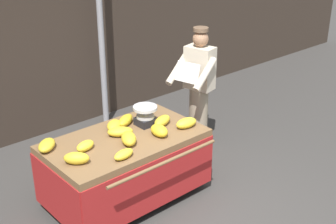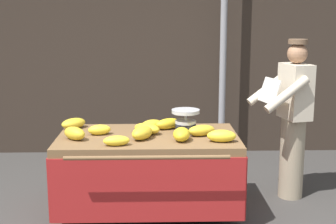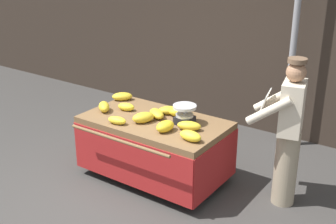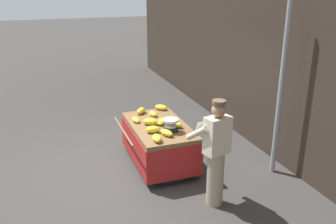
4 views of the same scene
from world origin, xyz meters
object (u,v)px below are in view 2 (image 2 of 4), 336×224
banana_bunch_3 (142,133)px  street_pole (223,44)px  weighing_scale (186,121)px  banana_cart (148,157)px  banana_bunch_6 (201,130)px  banana_bunch_7 (147,129)px  banana_bunch_1 (116,141)px  banana_bunch_4 (99,130)px  banana_bunch_8 (152,125)px  banana_bunch_2 (182,134)px  banana_bunch_10 (75,133)px  vendor_person (293,119)px  banana_bunch_5 (222,136)px  banana_bunch_9 (74,123)px  banana_bunch_0 (168,124)px

banana_bunch_3 → street_pole: bearing=62.9°
weighing_scale → banana_cart: bearing=-164.9°
banana_bunch_6 → banana_bunch_7: 0.54m
banana_bunch_1 → banana_bunch_4: bearing=116.1°
banana_cart → banana_bunch_8: bearing=82.6°
weighing_scale → banana_bunch_2: (-0.06, -0.32, -0.06)m
banana_bunch_10 → vendor_person: (2.22, 0.54, 0.01)m
weighing_scale → banana_bunch_3: bearing=-149.8°
weighing_scale → banana_bunch_7: weighing_scale is taller
banana_bunch_8 → vendor_person: (1.50, 0.15, 0.02)m
banana_bunch_1 → vendor_person: size_ratio=0.14×
banana_bunch_5 → banana_bunch_9: bearing=158.7°
banana_bunch_7 → vendor_person: size_ratio=0.16×
street_pole → banana_bunch_10: 2.72m
weighing_scale → banana_bunch_5: weighing_scale is taller
banana_bunch_2 → banana_bunch_10: banana_bunch_2 is taller
banana_bunch_2 → banana_bunch_1: bearing=-166.0°
banana_bunch_6 → banana_bunch_7: size_ratio=0.99×
street_pole → banana_bunch_8: 2.02m
banana_bunch_6 → banana_bunch_8: bearing=150.4°
street_pole → weighing_scale: 1.99m
banana_bunch_9 → banana_bunch_6: bearing=-14.6°
weighing_scale → street_pole: bearing=71.0°
vendor_person → banana_bunch_10: bearing=-166.3°
banana_cart → banana_bunch_0: bearing=51.7°
banana_bunch_9 → banana_bunch_10: bearing=-79.5°
banana_bunch_3 → banana_bunch_10: 0.64m
banana_bunch_6 → banana_bunch_9: size_ratio=1.02×
banana_bunch_2 → banana_bunch_4: banana_bunch_2 is taller
banana_bunch_4 → banana_bunch_5: size_ratio=0.82×
banana_bunch_3 → vendor_person: 1.68m
banana_bunch_5 → vendor_person: 1.07m
banana_bunch_0 → banana_bunch_3: bearing=-122.4°
vendor_person → weighing_scale: bearing=-165.7°
banana_bunch_9 → banana_bunch_5: bearing=-21.3°
banana_bunch_0 → banana_bunch_7: 0.29m
banana_cart → banana_bunch_0: size_ratio=6.30×
banana_bunch_0 → banana_bunch_9: banana_bunch_0 is taller
banana_bunch_9 → vendor_person: size_ratio=0.16×
street_pole → banana_bunch_8: size_ratio=12.31×
banana_bunch_6 → banana_bunch_5: bearing=-54.6°
banana_bunch_8 → banana_bunch_1: bearing=-117.0°
weighing_scale → banana_bunch_7: bearing=-174.8°
banana_bunch_0 → banana_bunch_2: 0.49m
banana_bunch_10 → banana_bunch_6: bearing=5.4°
banana_bunch_3 → banana_bunch_7: (0.04, 0.21, -0.01)m
banana_bunch_0 → banana_bunch_1: banana_bunch_0 is taller
banana_bunch_0 → banana_bunch_3: size_ratio=1.03×
street_pole → banana_bunch_6: size_ratio=11.26×
banana_bunch_0 → banana_bunch_3: banana_bunch_3 is taller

